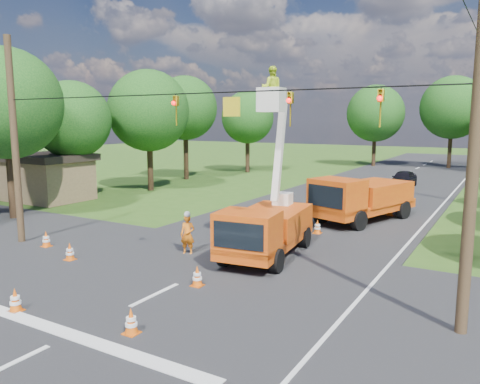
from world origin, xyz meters
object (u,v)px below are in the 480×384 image
Objects in this scene: distant_car at (403,179)px; traffic_cone_1 at (131,322)px; traffic_cone_4 at (70,252)px; pole_right_near at (476,134)px; second_truck at (361,198)px; traffic_cone_2 at (274,241)px; traffic_cone_0 at (15,300)px; traffic_cone_8 at (197,276)px; tree_left_c at (72,120)px; tree_left_f at (248,118)px; pole_left at (15,142)px; tree_far_b at (453,108)px; traffic_cone_3 at (317,227)px; tree_left_b at (6,104)px; tree_left_e at (185,108)px; ground_worker at (188,235)px; bucket_truck at (266,219)px; tree_left_d at (149,111)px; traffic_cone_5 at (46,239)px; tree_far_a at (375,113)px; shed at (48,177)px; traffic_cone_7 at (390,210)px.

distant_car is 31.18m from traffic_cone_1.
pole_right_near reaches higher than traffic_cone_4.
second_truck reaches higher than distant_car.
traffic_cone_2 is (-1.58, -7.30, -0.94)m from second_truck.
traffic_cone_8 is at bearing 52.82° from traffic_cone_0.
tree_left_f reaches higher than tree_left_c.
tree_far_b is at bearing 74.48° from pole_left.
traffic_cone_8 is at bearing -29.38° from tree_left_c.
traffic_cone_3 is 18.66m from tree_left_c.
tree_left_b is (-23.00, 3.00, 1.20)m from pole_right_near.
tree_left_e reaches higher than traffic_cone_3.
ground_worker is 2.32× the size of traffic_cone_1.
traffic_cone_8 is at bearing -175.19° from pole_right_near.
bucket_truck reaches higher than ground_worker.
traffic_cone_4 is 0.08× the size of tree_left_d.
traffic_cone_5 is 0.08× the size of tree_left_e.
tree_left_e is at bearing 170.47° from second_truck.
bucket_truck is 10.55× the size of traffic_cone_3.
traffic_cone_1 is (0.18, -7.85, -1.22)m from bucket_truck.
traffic_cone_1 is 3.74m from traffic_cone_8.
traffic_cone_3 is (3.32, 5.93, -0.46)m from ground_worker.
traffic_cone_5 is 0.07× the size of tree_far_a.
pole_left is (-1.71, 0.01, 4.14)m from traffic_cone_5.
traffic_cone_0 and traffic_cone_4 have the same top height.
distant_car is 27.49m from traffic_cone_8.
tree_left_c reaches higher than distant_car.
bucket_truck is at bearing -94.47° from traffic_cone_3.
traffic_cone_0 is (-0.72, -7.21, -0.46)m from ground_worker.
pole_right_near is at bearing -16.80° from shed.
traffic_cone_0 is 48.38m from tree_far_a.
tree_left_e is at bearing 116.72° from traffic_cone_4.
traffic_cone_3 is 17.78m from tree_left_b.
tree_left_e reaches higher than traffic_cone_0.
second_truck is 12.75m from traffic_cone_8.
traffic_cone_4 is 0.07× the size of pole_right_near.
traffic_cone_4 is 17.50m from traffic_cone_7.
bucket_truck is 0.80× the size of tree_left_b.
traffic_cone_1 is 10.02m from traffic_cone_5.
tree_left_b is 1.16× the size of tree_left_c.
pole_left reaches higher than traffic_cone_3.
tree_left_f is at bearing 109.22° from traffic_cone_0.
bucket_truck is at bearing -81.27° from tree_far_a.
second_truck is 9.99× the size of traffic_cone_2.
tree_left_e reaches higher than traffic_cone_2.
traffic_cone_2 is (-0.41, 8.99, 0.00)m from traffic_cone_1.
tree_left_d reaches higher than traffic_cone_4.
tree_left_b is at bearing -162.04° from traffic_cone_3.
tree_left_c is at bearing -108.69° from tree_far_a.
traffic_cone_4 is at bearing -90.42° from tree_far_a.
traffic_cone_4 is 0.09× the size of tree_left_c.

